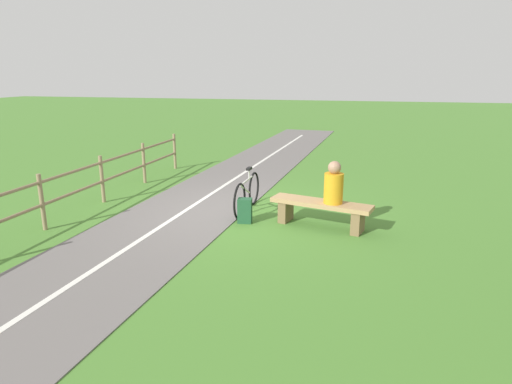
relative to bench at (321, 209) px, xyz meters
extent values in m
plane|color=#477A2D|center=(1.97, -0.47, -0.34)|extent=(80.00, 80.00, 0.00)
cube|color=#66605E|center=(3.02, 3.53, -0.34)|extent=(4.27, 36.08, 0.02)
cube|color=silver|center=(3.02, 3.53, -0.33)|extent=(1.75, 31.96, 0.00)
cube|color=#A88456|center=(0.00, 0.00, 0.11)|extent=(1.94, 0.88, 0.08)
cube|color=brown|center=(-0.69, 0.17, -0.14)|extent=(0.25, 0.43, 0.41)
cube|color=brown|center=(0.69, -0.17, -0.14)|extent=(0.25, 0.43, 0.41)
cylinder|color=orange|center=(-0.22, 0.05, 0.43)|extent=(0.42, 0.42, 0.55)
sphere|color=#9E755B|center=(-0.22, 0.05, 0.81)|extent=(0.24, 0.24, 0.24)
torus|color=black|center=(1.60, -0.08, 0.02)|extent=(0.06, 0.72, 0.72)
torus|color=black|center=(1.57, -1.12, 0.02)|extent=(0.06, 0.72, 0.72)
cylinder|color=silver|center=(1.59, -0.60, 0.32)|extent=(0.06, 0.88, 0.04)
cylinder|color=silver|center=(1.59, -0.44, 0.17)|extent=(0.05, 0.64, 0.34)
cylinder|color=silver|center=(1.58, -0.75, 0.42)|extent=(0.03, 0.03, 0.20)
cube|color=black|center=(1.58, -0.75, 0.53)|extent=(0.08, 0.20, 0.05)
cube|color=#1E4C2D|center=(1.43, 0.12, -0.11)|extent=(0.29, 0.23, 0.48)
cube|color=#245B37|center=(1.45, 0.00, -0.18)|extent=(0.19, 0.06, 0.21)
cylinder|color=#847051|center=(4.83, -4.19, 0.18)|extent=(0.08, 0.08, 1.05)
cylinder|color=#847051|center=(4.85, -2.32, 0.18)|extent=(0.08, 0.08, 1.05)
cylinder|color=#847051|center=(4.87, -0.46, 0.18)|extent=(0.08, 0.08, 1.05)
cylinder|color=#847051|center=(4.89, 1.41, 0.18)|extent=(0.08, 0.08, 1.05)
cylinder|color=#847051|center=(4.88, 0.48, 0.55)|extent=(0.16, 9.35, 0.06)
cylinder|color=#847051|center=(4.88, 0.48, 0.13)|extent=(0.16, 9.35, 0.06)
camera|label=1|loc=(-0.76, 7.89, 2.43)|focal=30.99mm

